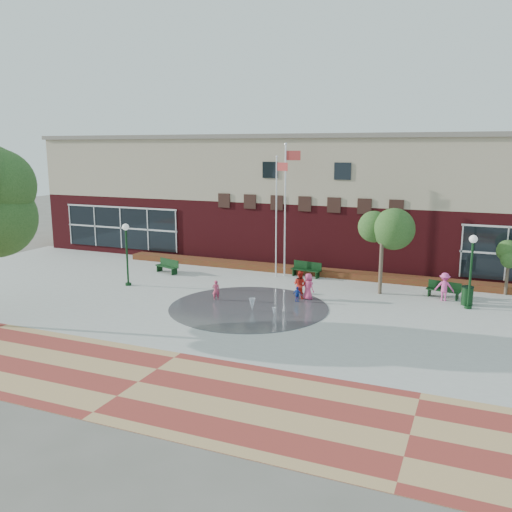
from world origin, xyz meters
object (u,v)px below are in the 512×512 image
at_px(flagpole_left, 277,211).
at_px(trash_can, 467,296).
at_px(bench_left, 167,269).
at_px(child_splash, 216,290).
at_px(flagpole_right, 286,203).

xyz_separation_m(flagpole_left, trash_can, (11.67, -2.08, -3.82)).
xyz_separation_m(flagpole_left, bench_left, (-7.15, -1.82, -4.04)).
bearing_deg(bench_left, child_splash, -18.24).
bearing_deg(trash_can, child_splash, -161.26).
bearing_deg(trash_can, bench_left, 179.21).
xyz_separation_m(bench_left, child_splash, (6.00, -4.60, 0.27)).
bearing_deg(child_splash, flagpole_right, -126.55).
xyz_separation_m(bench_left, trash_can, (18.82, -0.26, 0.22)).
xyz_separation_m(flagpole_left, flagpole_right, (0.42, 0.54, 0.46)).
distance_m(flagpole_left, flagpole_right, 0.82).
bearing_deg(flagpole_left, child_splash, -84.89).
height_order(flagpole_right, trash_can, flagpole_right).
height_order(flagpole_left, bench_left, flagpole_left).
distance_m(bench_left, trash_can, 18.82).
distance_m(flagpole_right, bench_left, 9.11).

